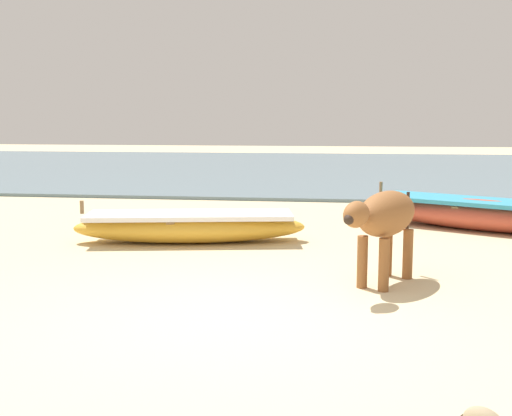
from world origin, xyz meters
The scene contains 5 objects.
ground centered at (0.00, 0.00, 0.00)m, with size 80.00×80.00×0.00m, color beige.
sea_water centered at (0.00, 18.71, 0.04)m, with size 60.00×20.00×0.08m, color slate.
fishing_boat_0 centered at (-1.31, 3.61, 0.25)m, with size 3.67×1.58×0.66m.
fishing_boat_1 centered at (3.38, 5.42, 0.28)m, with size 4.12×2.89×0.72m.
cow_adult_brown centered at (1.51, 1.46, 0.77)m, with size 1.03×1.57×1.07m.
Camera 1 is at (1.06, -5.79, 1.88)m, focal length 44.49 mm.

